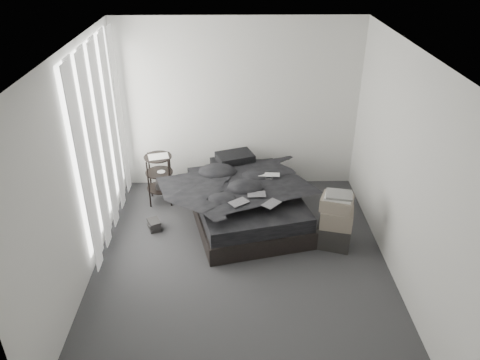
{
  "coord_description": "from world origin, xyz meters",
  "views": [
    {
      "loc": [
        -0.1,
        -4.55,
        3.7
      ],
      "look_at": [
        0.0,
        0.8,
        0.75
      ],
      "focal_mm": 35.0,
      "sensor_mm": 36.0,
      "label": 1
    }
  ],
  "objects_px": {
    "bed": "(246,211)",
    "laptop": "(269,172)",
    "side_stand": "(160,179)",
    "box_lower": "(334,235)"
  },
  "relations": [
    {
      "from": "side_stand",
      "to": "laptop",
      "type": "bearing_deg",
      "value": -13.75
    },
    {
      "from": "laptop",
      "to": "box_lower",
      "type": "distance_m",
      "value": 1.22
    },
    {
      "from": "laptop",
      "to": "box_lower",
      "type": "bearing_deg",
      "value": -38.98
    },
    {
      "from": "bed",
      "to": "laptop",
      "type": "height_order",
      "value": "laptop"
    },
    {
      "from": "laptop",
      "to": "side_stand",
      "type": "distance_m",
      "value": 1.66
    },
    {
      "from": "bed",
      "to": "side_stand",
      "type": "height_order",
      "value": "side_stand"
    },
    {
      "from": "bed",
      "to": "laptop",
      "type": "distance_m",
      "value": 0.65
    },
    {
      "from": "bed",
      "to": "laptop",
      "type": "bearing_deg",
      "value": 7.5
    },
    {
      "from": "bed",
      "to": "box_lower",
      "type": "height_order",
      "value": "box_lower"
    },
    {
      "from": "bed",
      "to": "laptop",
      "type": "xyz_separation_m",
      "value": [
        0.32,
        0.12,
        0.55
      ]
    }
  ]
}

